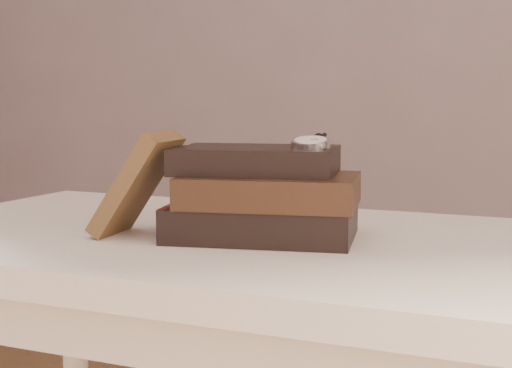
% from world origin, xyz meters
% --- Properties ---
extents(table, '(1.00, 0.60, 0.75)m').
position_xyz_m(table, '(0.00, 0.35, 0.66)').
color(table, silver).
rests_on(table, ground).
extents(book_stack, '(0.29, 0.22, 0.13)m').
position_xyz_m(book_stack, '(0.08, 0.33, 0.81)').
color(book_stack, black).
rests_on(book_stack, table).
extents(journal, '(0.12, 0.11, 0.15)m').
position_xyz_m(journal, '(-0.09, 0.28, 0.82)').
color(journal, '#402B18').
rests_on(journal, table).
extents(pocket_watch, '(0.06, 0.16, 0.02)m').
position_xyz_m(pocket_watch, '(0.15, 0.34, 0.88)').
color(pocket_watch, silver).
rests_on(pocket_watch, book_stack).
extents(eyeglasses, '(0.13, 0.14, 0.05)m').
position_xyz_m(eyeglasses, '(-0.03, 0.40, 0.82)').
color(eyeglasses, silver).
rests_on(eyeglasses, book_stack).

